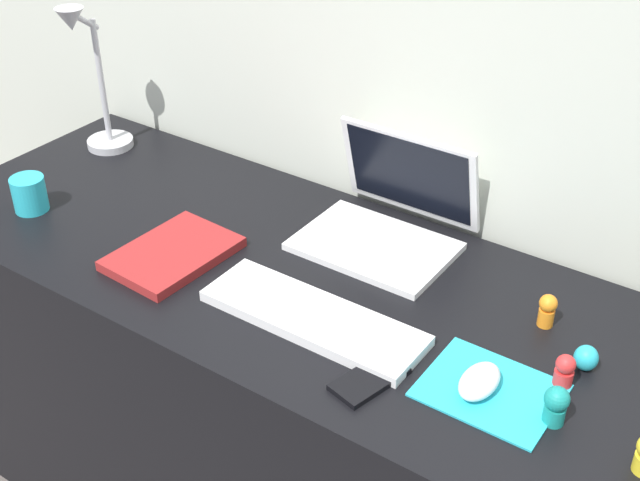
{
  "coord_description": "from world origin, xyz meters",
  "views": [
    {
      "loc": [
        0.75,
        -1.06,
        1.66
      ],
      "look_at": [
        0.02,
        0.0,
        0.83
      ],
      "focal_mm": 47.6,
      "sensor_mm": 36.0,
      "label": 1
    }
  ],
  "objects_px": {
    "laptop": "(390,214)",
    "toy_figurine_orange": "(547,309)",
    "desk_lamp": "(93,84)",
    "notebook_pad": "(173,254)",
    "keyboard": "(313,318)",
    "mouse": "(479,381)",
    "cell_phone": "(369,379)",
    "toy_figurine_cyan": "(586,358)",
    "coffee_mug": "(29,194)",
    "toy_figurine_teal": "(556,405)",
    "toy_figurine_red": "(564,371)"
  },
  "relations": [
    {
      "from": "notebook_pad",
      "to": "toy_figurine_red",
      "type": "height_order",
      "value": "toy_figurine_red"
    },
    {
      "from": "mouse",
      "to": "coffee_mug",
      "type": "bearing_deg",
      "value": -178.35
    },
    {
      "from": "coffee_mug",
      "to": "toy_figurine_orange",
      "type": "xyz_separation_m",
      "value": [
        1.05,
        0.25,
        -0.0
      ]
    },
    {
      "from": "toy_figurine_orange",
      "to": "toy_figurine_cyan",
      "type": "height_order",
      "value": "toy_figurine_orange"
    },
    {
      "from": "keyboard",
      "to": "cell_phone",
      "type": "distance_m",
      "value": 0.18
    },
    {
      "from": "mouse",
      "to": "coffee_mug",
      "type": "distance_m",
      "value": 1.03
    },
    {
      "from": "toy_figurine_cyan",
      "to": "toy_figurine_orange",
      "type": "bearing_deg",
      "value": 143.57
    },
    {
      "from": "cell_phone",
      "to": "toy_figurine_red",
      "type": "height_order",
      "value": "toy_figurine_red"
    },
    {
      "from": "mouse",
      "to": "toy_figurine_cyan",
      "type": "xyz_separation_m",
      "value": [
        0.12,
        0.15,
        0.0
      ]
    },
    {
      "from": "cell_phone",
      "to": "notebook_pad",
      "type": "relative_size",
      "value": 0.53
    },
    {
      "from": "desk_lamp",
      "to": "toy_figurine_teal",
      "type": "distance_m",
      "value": 1.27
    },
    {
      "from": "laptop",
      "to": "keyboard",
      "type": "xyz_separation_m",
      "value": [
        0.03,
        -0.32,
        -0.04
      ]
    },
    {
      "from": "laptop",
      "to": "notebook_pad",
      "type": "height_order",
      "value": "laptop"
    },
    {
      "from": "keyboard",
      "to": "mouse",
      "type": "xyz_separation_m",
      "value": [
        0.31,
        0.0,
        0.01
      ]
    },
    {
      "from": "desk_lamp",
      "to": "toy_figurine_cyan",
      "type": "bearing_deg",
      "value": -4.89
    },
    {
      "from": "cell_phone",
      "to": "coffee_mug",
      "type": "bearing_deg",
      "value": -169.52
    },
    {
      "from": "toy_figurine_orange",
      "to": "toy_figurine_cyan",
      "type": "bearing_deg",
      "value": -36.43
    },
    {
      "from": "notebook_pad",
      "to": "coffee_mug",
      "type": "distance_m",
      "value": 0.38
    },
    {
      "from": "keyboard",
      "to": "toy_figurine_teal",
      "type": "distance_m",
      "value": 0.44
    },
    {
      "from": "toy_figurine_cyan",
      "to": "desk_lamp",
      "type": "bearing_deg",
      "value": 175.11
    },
    {
      "from": "laptop",
      "to": "toy_figurine_orange",
      "type": "relative_size",
      "value": 4.79
    },
    {
      "from": "desk_lamp",
      "to": "notebook_pad",
      "type": "height_order",
      "value": "desk_lamp"
    },
    {
      "from": "keyboard",
      "to": "coffee_mug",
      "type": "xyz_separation_m",
      "value": [
        -0.71,
        -0.02,
        0.03
      ]
    },
    {
      "from": "keyboard",
      "to": "toy_figurine_orange",
      "type": "height_order",
      "value": "toy_figurine_orange"
    },
    {
      "from": "coffee_mug",
      "to": "notebook_pad",
      "type": "bearing_deg",
      "value": 5.18
    },
    {
      "from": "notebook_pad",
      "to": "coffee_mug",
      "type": "xyz_separation_m",
      "value": [
        -0.37,
        -0.03,
        0.03
      ]
    },
    {
      "from": "toy_figurine_red",
      "to": "desk_lamp",
      "type": "bearing_deg",
      "value": 172.29
    },
    {
      "from": "keyboard",
      "to": "coffee_mug",
      "type": "relative_size",
      "value": 5.41
    },
    {
      "from": "cell_phone",
      "to": "desk_lamp",
      "type": "relative_size",
      "value": 0.36
    },
    {
      "from": "toy_figurine_teal",
      "to": "toy_figurine_cyan",
      "type": "xyz_separation_m",
      "value": [
        -0.0,
        0.14,
        -0.01
      ]
    },
    {
      "from": "laptop",
      "to": "toy_figurine_orange",
      "type": "bearing_deg",
      "value": -14.09
    },
    {
      "from": "toy_figurine_teal",
      "to": "keyboard",
      "type": "bearing_deg",
      "value": -178.89
    },
    {
      "from": "mouse",
      "to": "notebook_pad",
      "type": "height_order",
      "value": "mouse"
    },
    {
      "from": "cell_phone",
      "to": "coffee_mug",
      "type": "xyz_separation_m",
      "value": [
        -0.88,
        0.05,
        0.03
      ]
    },
    {
      "from": "keyboard",
      "to": "mouse",
      "type": "relative_size",
      "value": 4.27
    },
    {
      "from": "desk_lamp",
      "to": "keyboard",
      "type": "bearing_deg",
      "value": -17.86
    },
    {
      "from": "notebook_pad",
      "to": "toy_figurine_orange",
      "type": "height_order",
      "value": "toy_figurine_orange"
    },
    {
      "from": "keyboard",
      "to": "mouse",
      "type": "height_order",
      "value": "mouse"
    },
    {
      "from": "desk_lamp",
      "to": "mouse",
      "type": "bearing_deg",
      "value": -12.79
    },
    {
      "from": "coffee_mug",
      "to": "toy_figurine_teal",
      "type": "bearing_deg",
      "value": 1.65
    },
    {
      "from": "coffee_mug",
      "to": "toy_figurine_cyan",
      "type": "bearing_deg",
      "value": 8.8
    },
    {
      "from": "notebook_pad",
      "to": "toy_figurine_teal",
      "type": "distance_m",
      "value": 0.78
    },
    {
      "from": "coffee_mug",
      "to": "toy_figurine_cyan",
      "type": "xyz_separation_m",
      "value": [
        1.15,
        0.18,
        -0.02
      ]
    },
    {
      "from": "laptop",
      "to": "cell_phone",
      "type": "relative_size",
      "value": 2.34
    },
    {
      "from": "cell_phone",
      "to": "toy_figurine_orange",
      "type": "xyz_separation_m",
      "value": [
        0.17,
        0.3,
        0.03
      ]
    },
    {
      "from": "laptop",
      "to": "toy_figurine_orange",
      "type": "height_order",
      "value": "laptop"
    },
    {
      "from": "desk_lamp",
      "to": "notebook_pad",
      "type": "distance_m",
      "value": 0.55
    },
    {
      "from": "laptop",
      "to": "desk_lamp",
      "type": "xyz_separation_m",
      "value": [
        -0.77,
        -0.06,
        0.12
      ]
    },
    {
      "from": "laptop",
      "to": "desk_lamp",
      "type": "bearing_deg",
      "value": -175.63
    },
    {
      "from": "laptop",
      "to": "coffee_mug",
      "type": "height_order",
      "value": "laptop"
    }
  ]
}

